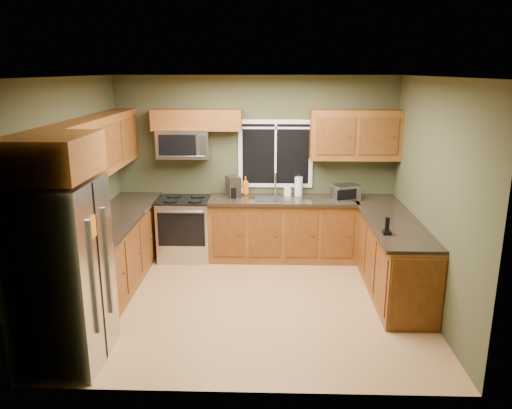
# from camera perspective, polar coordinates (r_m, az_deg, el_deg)

# --- Properties ---
(floor) EXTENTS (4.20, 4.20, 0.00)m
(floor) POSITION_cam_1_polar(r_m,az_deg,el_deg) (6.29, -0.56, -11.01)
(floor) COLOR #A27647
(floor) RESTS_ON ground
(ceiling) EXTENTS (4.20, 4.20, 0.00)m
(ceiling) POSITION_cam_1_polar(r_m,az_deg,el_deg) (5.64, -0.64, 14.41)
(ceiling) COLOR white
(ceiling) RESTS_ON back_wall
(back_wall) EXTENTS (4.20, 0.00, 4.20)m
(back_wall) POSITION_cam_1_polar(r_m,az_deg,el_deg) (7.58, -0.04, 4.34)
(back_wall) COLOR #3F4127
(back_wall) RESTS_ON ground
(front_wall) EXTENTS (4.20, 0.00, 4.20)m
(front_wall) POSITION_cam_1_polar(r_m,az_deg,el_deg) (4.10, -1.63, -5.17)
(front_wall) COLOR #3F4127
(front_wall) RESTS_ON ground
(left_wall) EXTENTS (0.00, 3.60, 3.60)m
(left_wall) POSITION_cam_1_polar(r_m,az_deg,el_deg) (6.27, -20.16, 1.09)
(left_wall) COLOR #3F4127
(left_wall) RESTS_ON ground
(right_wall) EXTENTS (0.00, 3.60, 3.60)m
(right_wall) POSITION_cam_1_polar(r_m,az_deg,el_deg) (6.11, 19.49, 0.80)
(right_wall) COLOR #3F4127
(right_wall) RESTS_ON ground
(window) EXTENTS (1.12, 0.03, 1.02)m
(window) POSITION_cam_1_polar(r_m,az_deg,el_deg) (7.52, 2.25, 5.81)
(window) COLOR white
(window) RESTS_ON back_wall
(base_cabinets_left) EXTENTS (0.60, 2.65, 0.90)m
(base_cabinets_left) POSITION_cam_1_polar(r_m,az_deg,el_deg) (6.85, -15.69, -5.26)
(base_cabinets_left) COLOR brown
(base_cabinets_left) RESTS_ON ground
(countertop_left) EXTENTS (0.65, 2.65, 0.04)m
(countertop_left) POSITION_cam_1_polar(r_m,az_deg,el_deg) (6.70, -15.78, -1.49)
(countertop_left) COLOR black
(countertop_left) RESTS_ON base_cabinets_left
(base_cabinets_back) EXTENTS (2.17, 0.60, 0.90)m
(base_cabinets_back) POSITION_cam_1_polar(r_m,az_deg,el_deg) (7.51, 3.06, -2.88)
(base_cabinets_back) COLOR brown
(base_cabinets_back) RESTS_ON ground
(countertop_back) EXTENTS (2.17, 0.65, 0.04)m
(countertop_back) POSITION_cam_1_polar(r_m,az_deg,el_deg) (7.35, 3.11, 0.54)
(countertop_back) COLOR black
(countertop_back) RESTS_ON base_cabinets_back
(base_cabinets_peninsula) EXTENTS (0.60, 2.52, 0.90)m
(base_cabinets_peninsula) POSITION_cam_1_polar(r_m,az_deg,el_deg) (6.79, 15.05, -5.40)
(base_cabinets_peninsula) COLOR brown
(base_cabinets_peninsula) RESTS_ON ground
(countertop_peninsula) EXTENTS (0.65, 2.50, 0.04)m
(countertop_peninsula) POSITION_cam_1_polar(r_m,az_deg,el_deg) (6.64, 15.11, -1.58)
(countertop_peninsula) COLOR black
(countertop_peninsula) RESTS_ON base_cabinets_peninsula
(upper_cabinets_left) EXTENTS (0.33, 2.65, 0.72)m
(upper_cabinets_left) POSITION_cam_1_polar(r_m,az_deg,el_deg) (6.55, -17.71, 6.43)
(upper_cabinets_left) COLOR brown
(upper_cabinets_left) RESTS_ON left_wall
(upper_cabinets_back_left) EXTENTS (1.30, 0.33, 0.30)m
(upper_cabinets_back_left) POSITION_cam_1_polar(r_m,az_deg,el_deg) (7.39, -6.78, 9.59)
(upper_cabinets_back_left) COLOR brown
(upper_cabinets_back_left) RESTS_ON back_wall
(upper_cabinets_back_right) EXTENTS (1.30, 0.33, 0.72)m
(upper_cabinets_back_right) POSITION_cam_1_polar(r_m,az_deg,el_deg) (7.43, 11.27, 7.81)
(upper_cabinets_back_right) COLOR brown
(upper_cabinets_back_right) RESTS_ON back_wall
(upper_cabinet_over_fridge) EXTENTS (0.72, 0.90, 0.38)m
(upper_cabinet_over_fridge) POSITION_cam_1_polar(r_m,az_deg,el_deg) (4.82, -22.51, 5.13)
(upper_cabinet_over_fridge) COLOR brown
(upper_cabinet_over_fridge) RESTS_ON left_wall
(refrigerator) EXTENTS (0.74, 0.90, 1.80)m
(refrigerator) POSITION_cam_1_polar(r_m,az_deg,el_deg) (5.12, -21.22, -7.39)
(refrigerator) COLOR #B7B7BC
(refrigerator) RESTS_ON ground
(range) EXTENTS (0.76, 0.69, 0.94)m
(range) POSITION_cam_1_polar(r_m,az_deg,el_deg) (7.58, -8.08, -2.69)
(range) COLOR #B7B7BC
(range) RESTS_ON ground
(microwave) EXTENTS (0.76, 0.41, 0.42)m
(microwave) POSITION_cam_1_polar(r_m,az_deg,el_deg) (7.43, -8.27, 6.93)
(microwave) COLOR #B7B7BC
(microwave) RESTS_ON back_wall
(sink) EXTENTS (0.60, 0.42, 0.36)m
(sink) POSITION_cam_1_polar(r_m,az_deg,el_deg) (7.36, 2.22, 0.83)
(sink) COLOR slate
(sink) RESTS_ON countertop_back
(toaster_oven) EXTENTS (0.43, 0.39, 0.23)m
(toaster_oven) POSITION_cam_1_polar(r_m,az_deg,el_deg) (7.35, 10.20, 1.38)
(toaster_oven) COLOR #B7B7BC
(toaster_oven) RESTS_ON countertop_back
(coffee_maker) EXTENTS (0.26, 0.30, 0.31)m
(coffee_maker) POSITION_cam_1_polar(r_m,az_deg,el_deg) (7.41, -2.63, 1.96)
(coffee_maker) COLOR slate
(coffee_maker) RESTS_ON countertop_back
(kettle) EXTENTS (0.20, 0.20, 0.28)m
(kettle) POSITION_cam_1_polar(r_m,az_deg,el_deg) (7.43, -2.95, 1.86)
(kettle) COLOR #B7B7BC
(kettle) RESTS_ON countertop_back
(paper_towel_roll) EXTENTS (0.15, 0.15, 0.31)m
(paper_towel_roll) POSITION_cam_1_polar(r_m,az_deg,el_deg) (7.52, 4.89, 2.09)
(paper_towel_roll) COLOR white
(paper_towel_roll) RESTS_ON countertop_back
(soap_bottle_a) EXTENTS (0.11, 0.11, 0.27)m
(soap_bottle_a) POSITION_cam_1_polar(r_m,az_deg,el_deg) (7.54, -1.20, 2.16)
(soap_bottle_a) COLOR orange
(soap_bottle_a) RESTS_ON countertop_back
(soap_bottle_b) EXTENTS (0.11, 0.11, 0.19)m
(soap_bottle_b) POSITION_cam_1_polar(r_m,az_deg,el_deg) (7.48, 3.60, 1.66)
(soap_bottle_b) COLOR white
(soap_bottle_b) RESTS_ON countertop_back
(soap_bottle_c) EXTENTS (0.17, 0.17, 0.17)m
(soap_bottle_c) POSITION_cam_1_polar(r_m,az_deg,el_deg) (7.55, -1.97, 1.76)
(soap_bottle_c) COLOR white
(soap_bottle_c) RESTS_ON countertop_back
(cordless_phone) EXTENTS (0.09, 0.09, 0.20)m
(cordless_phone) POSITION_cam_1_polar(r_m,az_deg,el_deg) (5.93, 14.72, -2.74)
(cordless_phone) COLOR black
(cordless_phone) RESTS_ON countertop_peninsula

